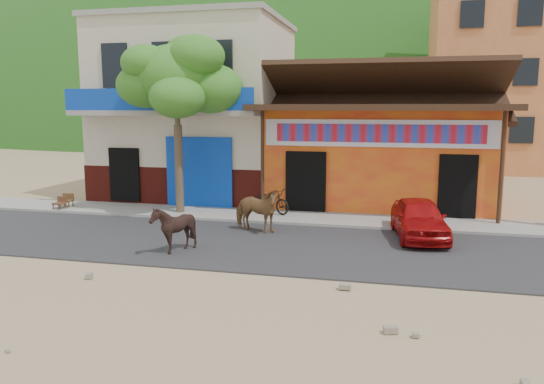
{
  "coord_description": "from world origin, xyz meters",
  "views": [
    {
      "loc": [
        2.67,
        -10.99,
        3.72
      ],
      "look_at": [
        -0.66,
        3.0,
        1.4
      ],
      "focal_mm": 35.0,
      "sensor_mm": 36.0,
      "label": 1
    }
  ],
  "objects_px": {
    "tree": "(178,125)",
    "cow_tan": "(256,210)",
    "cafe_chair_left": "(66,195)",
    "scooter": "(271,201)",
    "cow_dark": "(174,228)",
    "red_car": "(419,218)",
    "cafe_chair_right": "(59,198)"
  },
  "relations": [
    {
      "from": "tree",
      "to": "red_car",
      "type": "xyz_separation_m",
      "value": [
        7.92,
        -1.56,
        -2.52
      ]
    },
    {
      "from": "cafe_chair_left",
      "to": "tree",
      "type": "bearing_deg",
      "value": -7.81
    },
    {
      "from": "scooter",
      "to": "cow_tan",
      "type": "bearing_deg",
      "value": -147.25
    },
    {
      "from": "red_car",
      "to": "cafe_chair_left",
      "type": "bearing_deg",
      "value": 165.28
    },
    {
      "from": "cow_tan",
      "to": "cafe_chair_left",
      "type": "height_order",
      "value": "cow_tan"
    },
    {
      "from": "scooter",
      "to": "cafe_chair_right",
      "type": "xyz_separation_m",
      "value": [
        -7.5,
        -1.04,
        -0.03
      ]
    },
    {
      "from": "scooter",
      "to": "cafe_chair_left",
      "type": "height_order",
      "value": "cafe_chair_left"
    },
    {
      "from": "cafe_chair_right",
      "to": "cow_tan",
      "type": "bearing_deg",
      "value": -7.53
    },
    {
      "from": "tree",
      "to": "cafe_chair_right",
      "type": "relative_size",
      "value": 7.53
    },
    {
      "from": "tree",
      "to": "cow_dark",
      "type": "bearing_deg",
      "value": -68.67
    },
    {
      "from": "red_car",
      "to": "cafe_chair_right",
      "type": "xyz_separation_m",
      "value": [
        -12.32,
        1.06,
        -0.09
      ]
    },
    {
      "from": "tree",
      "to": "scooter",
      "type": "xyz_separation_m",
      "value": [
        3.1,
        0.54,
        -2.57
      ]
    },
    {
      "from": "tree",
      "to": "scooter",
      "type": "distance_m",
      "value": 4.06
    },
    {
      "from": "tree",
      "to": "cafe_chair_left",
      "type": "height_order",
      "value": "tree"
    },
    {
      "from": "tree",
      "to": "cow_tan",
      "type": "distance_m",
      "value": 4.5
    },
    {
      "from": "cow_dark",
      "to": "red_car",
      "type": "bearing_deg",
      "value": 96.59
    },
    {
      "from": "red_car",
      "to": "cow_tan",
      "type": "bearing_deg",
      "value": 177.09
    },
    {
      "from": "cow_dark",
      "to": "scooter",
      "type": "bearing_deg",
      "value": 145.98
    },
    {
      "from": "cow_dark",
      "to": "cafe_chair_left",
      "type": "relative_size",
      "value": 1.41
    },
    {
      "from": "tree",
      "to": "cow_tan",
      "type": "height_order",
      "value": "tree"
    },
    {
      "from": "cow_dark",
      "to": "scooter",
      "type": "distance_m",
      "value": 5.29
    },
    {
      "from": "cafe_chair_left",
      "to": "cafe_chair_right",
      "type": "distance_m",
      "value": 0.42
    },
    {
      "from": "cow_tan",
      "to": "red_car",
      "type": "distance_m",
      "value": 4.69
    },
    {
      "from": "cow_tan",
      "to": "scooter",
      "type": "relative_size",
      "value": 0.96
    },
    {
      "from": "cow_tan",
      "to": "cow_dark",
      "type": "relative_size",
      "value": 1.26
    },
    {
      "from": "red_car",
      "to": "cow_dark",
      "type": "bearing_deg",
      "value": -161.63
    },
    {
      "from": "cow_dark",
      "to": "red_car",
      "type": "relative_size",
      "value": 0.38
    },
    {
      "from": "cow_tan",
      "to": "cafe_chair_left",
      "type": "xyz_separation_m",
      "value": [
        -7.65,
        1.88,
        -0.14
      ]
    },
    {
      "from": "cow_tan",
      "to": "red_car",
      "type": "relative_size",
      "value": 0.47
    },
    {
      "from": "tree",
      "to": "cow_tan",
      "type": "bearing_deg",
      "value": -31.12
    },
    {
      "from": "cow_tan",
      "to": "scooter",
      "type": "height_order",
      "value": "cow_tan"
    },
    {
      "from": "cafe_chair_left",
      "to": "scooter",
      "type": "bearing_deg",
      "value": -4.11
    }
  ]
}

